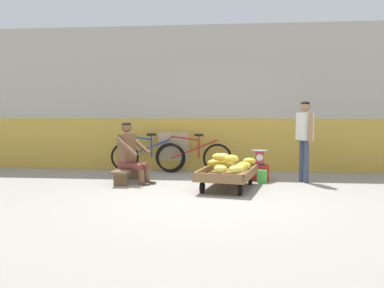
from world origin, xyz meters
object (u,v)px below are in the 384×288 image
bicycle_near_left (147,156)px  bicycle_far_left (194,157)px  low_bench (127,172)px  plastic_crate (259,172)px  sign_board (174,152)px  weighing_scale (259,157)px  shopping_bag (262,176)px  banana_cart (228,175)px  customer_adult (305,132)px  vendor_seated (131,153)px

bicycle_near_left → bicycle_far_left: same height
low_bench → plastic_crate: 2.56m
bicycle_near_left → sign_board: sign_board is taller
low_bench → weighing_scale: size_ratio=3.71×
bicycle_near_left → shopping_bag: size_ratio=6.92×
low_bench → sign_board: 1.80m
banana_cart → shopping_bag: size_ratio=6.57×
weighing_scale → sign_board: (-1.85, 1.15, -0.02)m
bicycle_far_left → customer_adult: bearing=-25.1°
banana_cart → shopping_bag: bearing=46.6°
low_bench → weighing_scale: (2.51, 0.51, 0.25)m
bicycle_far_left → plastic_crate: bearing=-32.5°
bicycle_far_left → sign_board: size_ratio=1.89×
low_bench → plastic_crate: size_ratio=3.09×
sign_board → low_bench: bearing=-111.6°
plastic_crate → customer_adult: size_ratio=0.24×
vendor_seated → shopping_bag: bearing=5.5°
low_bench → bicycle_near_left: bearing=87.4°
customer_adult → bicycle_near_left: bearing=161.1°
low_bench → plastic_crate: bearing=11.5°
low_bench → weighing_scale: weighing_scale is taller
bicycle_near_left → customer_adult: bearing=-18.9°
weighing_scale → vendor_seated: bearing=-167.3°
banana_cart → vendor_seated: size_ratio=1.38×
plastic_crate → shopping_bag: bearing=-84.2°
customer_adult → weighing_scale: bearing=169.6°
plastic_crate → bicycle_far_left: bearing=147.5°
banana_cart → plastic_crate: (0.60, 0.98, -0.09)m
customer_adult → shopping_bag: size_ratio=6.38×
low_bench → shopping_bag: (2.54, 0.20, -0.08)m
banana_cart → low_bench: size_ratio=1.42×
shopping_bag → banana_cart: bearing=-133.4°
plastic_crate → customer_adult: bearing=-10.5°
banana_cart → weighing_scale: 1.17m
vendor_seated → sign_board: 1.79m
weighing_scale → customer_adult: 0.98m
vendor_seated → bicycle_far_left: 1.79m
plastic_crate → weighing_scale: (0.00, -0.00, 0.30)m
low_bench → bicycle_near_left: (0.07, 1.48, 0.15)m
weighing_scale → low_bench: bearing=-168.5°
shopping_bag → bicycle_far_left: bearing=139.8°
weighing_scale → sign_board: sign_board is taller
plastic_crate → bicycle_near_left: 2.63m
plastic_crate → sign_board: sign_board is taller
vendor_seated → plastic_crate: 2.52m
banana_cart → weighing_scale: bearing=58.4°
plastic_crate → customer_adult: (0.83, -0.15, 0.80)m
banana_cart → customer_adult: 1.80m
bicycle_near_left → customer_adult: size_ratio=1.09×
sign_board → customer_adult: size_ratio=0.57×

